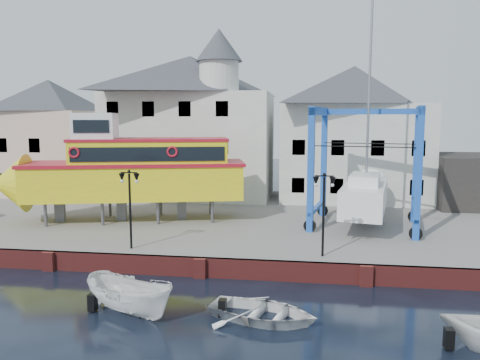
# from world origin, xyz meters

# --- Properties ---
(ground) EXTENTS (140.00, 140.00, 0.00)m
(ground) POSITION_xyz_m (0.00, 0.00, 0.00)
(ground) COLOR black
(ground) RESTS_ON ground
(hardstanding) EXTENTS (44.00, 22.00, 1.00)m
(hardstanding) POSITION_xyz_m (0.00, 11.00, 0.50)
(hardstanding) COLOR slate
(hardstanding) RESTS_ON ground
(quay_wall) EXTENTS (44.00, 0.47, 1.00)m
(quay_wall) POSITION_xyz_m (-0.00, 0.10, 0.50)
(quay_wall) COLOR maroon
(quay_wall) RESTS_ON ground
(building_pink) EXTENTS (8.00, 7.00, 10.30)m
(building_pink) POSITION_xyz_m (-18.00, 18.00, 6.15)
(building_pink) COLOR #D1A78E
(building_pink) RESTS_ON hardstanding
(building_white_main) EXTENTS (14.00, 8.30, 14.00)m
(building_white_main) POSITION_xyz_m (-4.87, 18.39, 7.34)
(building_white_main) COLOR #BCBCBC
(building_white_main) RESTS_ON hardstanding
(building_white_right) EXTENTS (12.00, 8.00, 11.20)m
(building_white_right) POSITION_xyz_m (9.00, 19.00, 6.60)
(building_white_right) COLOR #BCBCBC
(building_white_right) RESTS_ON hardstanding
(lamp_post_left) EXTENTS (1.12, 0.32, 4.20)m
(lamp_post_left) POSITION_xyz_m (-4.00, 1.20, 4.17)
(lamp_post_left) COLOR black
(lamp_post_left) RESTS_ON hardstanding
(lamp_post_right) EXTENTS (1.12, 0.32, 4.20)m
(lamp_post_right) POSITION_xyz_m (6.00, 1.20, 4.17)
(lamp_post_right) COLOR black
(lamp_post_right) RESTS_ON hardstanding
(tour_boat) EXTENTS (16.97, 7.81, 7.19)m
(tour_boat) POSITION_xyz_m (-7.16, 7.77, 4.39)
(tour_boat) COLOR #59595E
(tour_boat) RESTS_ON hardstanding
(travel_lift) EXTENTS (7.65, 9.91, 14.54)m
(travel_lift) POSITION_xyz_m (8.99, 9.00, 3.42)
(travel_lift) COLOR #1847A7
(travel_lift) RESTS_ON hardstanding
(motorboat_a) EXTENTS (4.74, 3.40, 1.72)m
(motorboat_a) POSITION_xyz_m (-1.83, -4.63, 0.00)
(motorboat_a) COLOR white
(motorboat_a) RESTS_ON ground
(motorboat_b) EXTENTS (4.98, 4.10, 0.90)m
(motorboat_b) POSITION_xyz_m (3.53, -4.46, 0.00)
(motorboat_b) COLOR white
(motorboat_b) RESTS_ON ground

